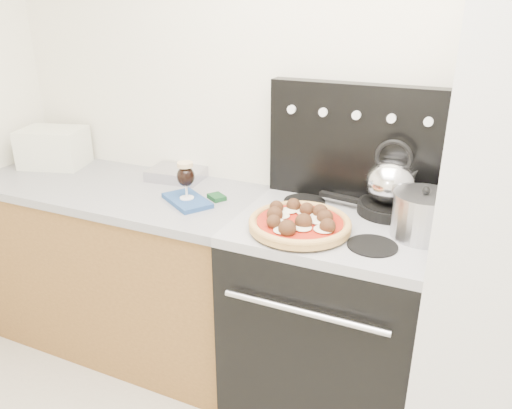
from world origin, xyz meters
The scene contains 15 objects.
room_shell centered at (0.00, 0.29, 1.25)m, with size 3.52×3.01×2.52m.
base_cabinet centered at (-1.02, 1.20, 0.43)m, with size 1.45×0.60×0.86m, color brown.
countertop centered at (-1.02, 1.20, 0.88)m, with size 1.48×0.63×0.04m, color #96969C.
stove_body centered at (0.08, 1.18, 0.44)m, with size 0.76×0.65×0.88m, color black.
cooktop centered at (0.08, 1.18, 0.90)m, with size 0.76×0.65×0.04m, color #ADADB2.
backguard centered at (0.08, 1.45, 1.17)m, with size 0.76×0.08×0.50m, color black.
toaster_oven centered at (-1.52, 1.31, 1.00)m, with size 0.32×0.24×0.20m, color silver.
foil_sheet centered at (-0.80, 1.40, 0.93)m, with size 0.27×0.20×0.05m, color silver.
oven_mitt centered at (-0.59, 1.15, 0.91)m, with size 0.24×0.14×0.02m, color navy.
beer_glass centered at (-0.59, 1.15, 1.01)m, with size 0.08×0.08×0.17m, color black, non-canonical shape.
pizza_pan centered at (-0.02, 1.04, 0.93)m, with size 0.35×0.35×0.01m, color black.
pizza centered at (-0.02, 1.04, 0.96)m, with size 0.39×0.39×0.06m, color gold, non-canonical shape.
skillet centered at (0.25, 1.35, 0.94)m, with size 0.25×0.25×0.04m, color black.
tea_kettle centered at (0.25, 1.35, 1.08)m, with size 0.20×0.20×0.22m, color white, non-canonical shape.
stock_pot centered at (0.40, 1.18, 1.00)m, with size 0.22×0.22×0.16m, color #AFB0B6.
Camera 1 is at (0.54, -0.59, 1.74)m, focal length 35.00 mm.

